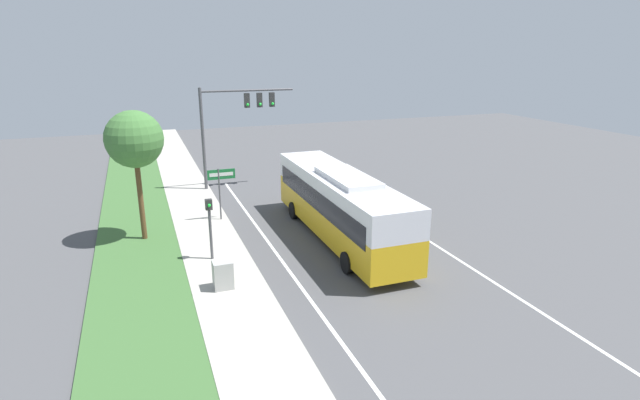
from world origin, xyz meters
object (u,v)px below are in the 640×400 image
bus (340,202)px  signal_gantry (234,115)px  street_sign (221,183)px  utility_cabinet (223,275)px  pedestrian_signal (210,219)px

bus → signal_gantry: bearing=104.1°
street_sign → utility_cabinet: bearing=-99.5°
street_sign → pedestrian_signal: bearing=-104.5°
signal_gantry → bus: bearing=-75.9°
bus → utility_cabinet: (-6.13, -3.42, -1.19)m
pedestrian_signal → utility_cabinet: size_ratio=2.60×
bus → pedestrian_signal: (-6.12, -0.54, 0.06)m
utility_cabinet → pedestrian_signal: bearing=89.7°
street_sign → utility_cabinet: 8.17m
pedestrian_signal → utility_cabinet: (-0.01, -2.89, -1.25)m
bus → utility_cabinet: size_ratio=10.96×
signal_gantry → utility_cabinet: 15.24m
pedestrian_signal → street_sign: bearing=75.5°
signal_gantry → pedestrian_signal: size_ratio=2.34×
pedestrian_signal → utility_cabinet: pedestrian_signal is taller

